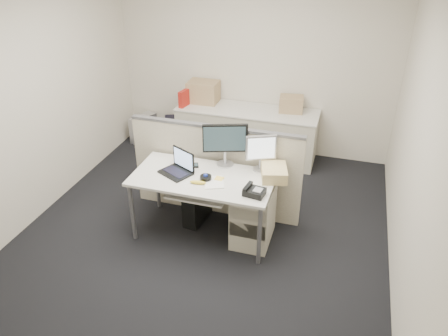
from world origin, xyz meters
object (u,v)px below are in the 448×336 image
(desk, at_px, (203,182))
(laptop, at_px, (175,164))
(desk_phone, at_px, (254,192))
(monitor_main, at_px, (225,145))

(desk, distance_m, laptop, 0.35)
(desk, bearing_deg, desk_phone, -16.70)
(monitor_main, height_order, desk_phone, monitor_main)
(monitor_main, bearing_deg, laptop, -161.41)
(desk, distance_m, desk_phone, 0.63)
(monitor_main, relative_size, desk_phone, 2.43)
(desk, bearing_deg, laptop, -176.19)
(desk, relative_size, laptop, 4.62)
(desk, relative_size, monitor_main, 3.09)
(desk, height_order, desk_phone, desk_phone)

